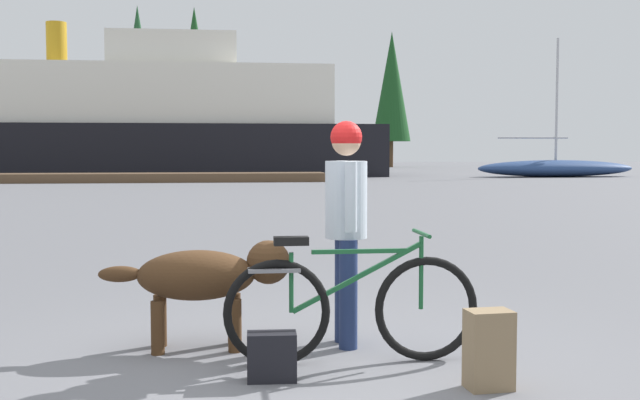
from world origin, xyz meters
name	(u,v)px	position (x,y,z in m)	size (l,w,h in m)	color
ground_plane	(307,364)	(0.00, 0.00, 0.00)	(160.00, 160.00, 0.00)	slate
bicycle	(351,307)	(0.31, -0.01, 0.40)	(1.81, 0.44, 0.93)	black
person_cyclist	(346,211)	(0.36, 0.50, 1.04)	(0.32, 0.53, 1.72)	navy
dog	(208,276)	(-0.69, 0.52, 0.55)	(1.43, 0.44, 0.82)	#472D19
backpack	(489,350)	(1.07, -0.71, 0.25)	(0.28, 0.20, 0.50)	#8C7251
handbag_pannier	(272,357)	(-0.27, -0.36, 0.16)	(0.32, 0.18, 0.32)	black
dock_pier	(114,178)	(-5.31, 31.09, 0.20)	(19.18, 2.12, 0.40)	brown
ferry_boat	(125,123)	(-5.79, 39.62, 2.94)	(28.71, 7.78, 8.43)	black
sailboat_moored	(556,168)	(17.42, 35.04, 0.48)	(8.68, 2.43, 7.41)	navy
pine_tree_far_left	(138,69)	(-6.60, 55.87, 7.52)	(3.04, 3.04, 12.32)	#4C331E
pine_tree_center	(195,71)	(-2.40, 57.02, 7.56)	(3.33, 3.33, 12.50)	#4C331E
pine_tree_far_right	(392,87)	(13.44, 57.88, 6.56)	(3.14, 3.14, 11.03)	#4C331E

